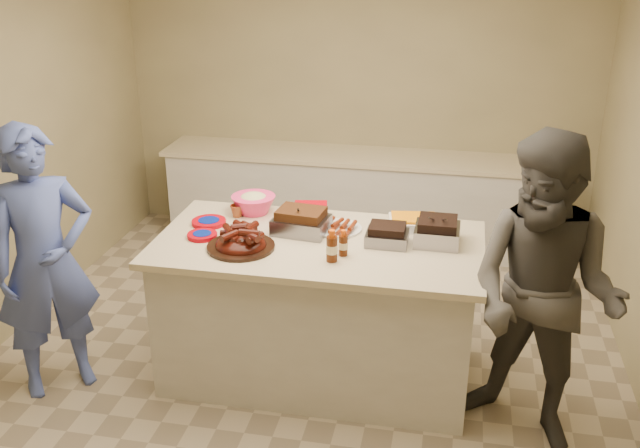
% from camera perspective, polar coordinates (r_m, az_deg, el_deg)
% --- Properties ---
extents(room, '(4.50, 5.00, 2.70)m').
position_cam_1_polar(room, '(5.16, -1.51, -11.13)').
color(room, tan).
rests_on(room, ground).
extents(back_counter, '(3.60, 0.64, 0.90)m').
position_cam_1_polar(back_counter, '(6.89, 2.48, 2.06)').
color(back_counter, beige).
rests_on(back_counter, ground).
extents(island, '(2.11, 1.11, 1.00)m').
position_cam_1_polar(island, '(5.08, -0.11, -11.73)').
color(island, beige).
rests_on(island, ground).
extents(rib_platter, '(0.43, 0.43, 0.17)m').
position_cam_1_polar(rib_platter, '(4.52, -6.34, -1.94)').
color(rib_platter, '#420F08').
rests_on(rib_platter, island).
extents(pulled_pork_tray, '(0.38, 0.31, 0.11)m').
position_cam_1_polar(pulled_pork_tray, '(4.73, -1.51, -0.67)').
color(pulled_pork_tray, '#47230F').
rests_on(pulled_pork_tray, island).
extents(brisket_tray, '(0.27, 0.22, 0.08)m').
position_cam_1_polar(brisket_tray, '(4.58, 5.37, -1.58)').
color(brisket_tray, black).
rests_on(brisket_tray, island).
extents(roasting_pan, '(0.29, 0.29, 0.11)m').
position_cam_1_polar(roasting_pan, '(4.63, 9.30, -1.50)').
color(roasting_pan, gray).
rests_on(roasting_pan, island).
extents(coleslaw_bowl, '(0.31, 0.31, 0.21)m').
position_cam_1_polar(coleslaw_bowl, '(5.08, -5.31, 0.91)').
color(coleslaw_bowl, '#FC3272').
rests_on(coleslaw_bowl, island).
extents(sausage_plate, '(0.40, 0.40, 0.05)m').
position_cam_1_polar(sausage_plate, '(4.77, 1.40, -0.45)').
color(sausage_plate, silver).
rests_on(sausage_plate, island).
extents(mac_cheese_dish, '(0.36, 0.28, 0.09)m').
position_cam_1_polar(mac_cheese_dish, '(4.84, 7.47, -0.31)').
color(mac_cheese_dish, orange).
rests_on(mac_cheese_dish, island).
extents(bbq_bottle_a, '(0.07, 0.07, 0.20)m').
position_cam_1_polar(bbq_bottle_a, '(4.33, 0.95, -2.97)').
color(bbq_bottle_a, '#441A07').
rests_on(bbq_bottle_a, island).
extents(bbq_bottle_b, '(0.06, 0.06, 0.17)m').
position_cam_1_polar(bbq_bottle_b, '(4.40, 1.85, -2.50)').
color(bbq_bottle_b, '#441A07').
rests_on(bbq_bottle_b, island).
extents(mustard_bottle, '(0.04, 0.04, 0.12)m').
position_cam_1_polar(mustard_bottle, '(4.71, -0.84, -0.78)').
color(mustard_bottle, '#F7BA00').
rests_on(mustard_bottle, island).
extents(sauce_bowl, '(0.13, 0.04, 0.13)m').
position_cam_1_polar(sauce_bowl, '(4.73, -0.97, -0.68)').
color(sauce_bowl, silver).
rests_on(sauce_bowl, island).
extents(plate_stack_large, '(0.23, 0.23, 0.03)m').
position_cam_1_polar(plate_stack_large, '(4.92, -8.87, 0.00)').
color(plate_stack_large, '#A3000B').
rests_on(plate_stack_large, island).
extents(plate_stack_small, '(0.20, 0.20, 0.03)m').
position_cam_1_polar(plate_stack_small, '(4.72, -9.39, -1.05)').
color(plate_stack_small, '#A3000B').
rests_on(plate_stack_small, island).
extents(plastic_cup, '(0.09, 0.09, 0.09)m').
position_cam_1_polar(plastic_cup, '(5.02, -6.63, 0.58)').
color(plastic_cup, brown).
rests_on(plastic_cup, island).
extents(basket_stack, '(0.25, 0.20, 0.11)m').
position_cam_1_polar(basket_stack, '(4.94, -0.74, 0.37)').
color(basket_stack, '#A3000B').
rests_on(basket_stack, island).
extents(guest_blue, '(1.70, 1.78, 0.43)m').
position_cam_1_polar(guest_blue, '(5.28, -19.77, -11.83)').
color(guest_blue, '#475AAC').
rests_on(guest_blue, ground).
extents(guest_gray, '(1.68, 2.11, 0.72)m').
position_cam_1_polar(guest_gray, '(4.73, 16.08, -15.79)').
color(guest_gray, '#484541').
rests_on(guest_gray, ground).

